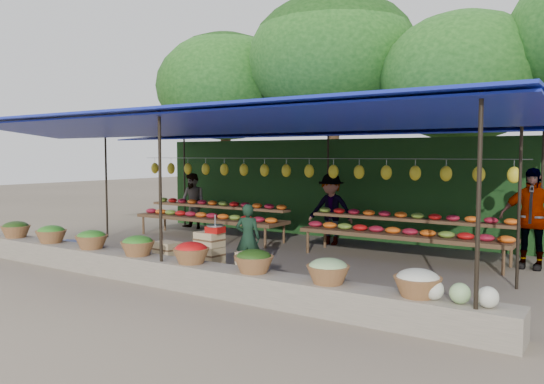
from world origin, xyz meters
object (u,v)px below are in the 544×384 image
Objects in this scene: crate_counter at (208,258)px; vendor_seated at (248,238)px; blue_crate_front at (74,249)px; blue_crate_back at (69,249)px; weighing_scale at (215,228)px.

vendor_seated reaches higher than crate_counter.
vendor_seated is at bearing 58.73° from crate_counter.
blue_crate_front is (-3.88, -0.79, -0.46)m from vendor_seated.
blue_crate_front is at bearing 31.76° from blue_crate_back.
blue_crate_back is (-3.74, -0.21, -0.69)m from weighing_scale.
weighing_scale is 3.72m from blue_crate_front.
weighing_scale reaches higher than blue_crate_front.
weighing_scale is 0.59× the size of blue_crate_back.
blue_crate_front is at bearing -177.68° from weighing_scale.
weighing_scale reaches higher than crate_counter.
vendor_seated is 3.98m from blue_crate_front.
crate_counter is 0.56m from weighing_scale.
weighing_scale is at bearing 0.51° from blue_crate_back.
vendor_seated is 2.34× the size of blue_crate_back.
crate_counter is 4.57× the size of blue_crate_front.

